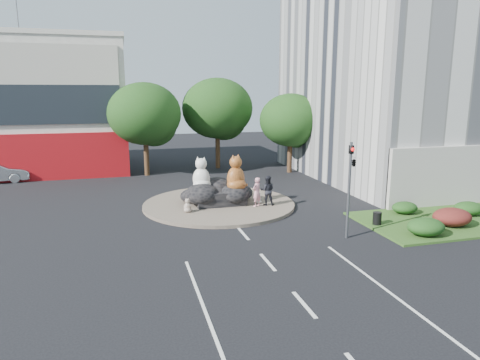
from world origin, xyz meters
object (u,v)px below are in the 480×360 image
Objects in this scene: kitten_calico at (187,205)px; kitten_white at (258,198)px; litter_bin at (377,218)px; pedestrian_pink at (257,192)px; cat_white at (201,173)px; pedestrian_dark at (267,191)px; cat_tabby at (236,172)px.

kitten_calico reaches higher than kitten_white.
kitten_calico is 11.15m from litter_bin.
pedestrian_pink is at bearing 136.41° from litter_bin.
litter_bin is (9.95, -5.02, -0.17)m from kitten_calico.
litter_bin is at bearing 103.93° from pedestrian_pink.
cat_white is 11.32m from litter_bin.
kitten_white is 0.94m from pedestrian_pink.
cat_white is at bearing 85.75° from kitten_calico.
cat_white reaches higher than litter_bin.
kitten_white is 0.91m from pedestrian_dark.
pedestrian_dark is at bearing -53.12° from cat_tabby.
pedestrian_dark is (1.89, -0.85, -1.13)m from cat_tabby.
cat_white is 2.47× the size of kitten_calico.
litter_bin is (5.14, -5.87, -0.11)m from kitten_white.
cat_white is 2.82m from kitten_calico.
cat_tabby is 3.93m from kitten_calico.
pedestrian_pink is 7.57m from litter_bin.
cat_tabby is 9.22m from litter_bin.
kitten_calico is (-1.24, -2.00, -1.56)m from cat_white.
pedestrian_pink is at bearing 27.54° from pedestrian_dark.
pedestrian_dark is (4.01, -1.69, -1.04)m from cat_white.
litter_bin is at bearing 148.50° from pedestrian_dark.
kitten_white is at bearing 37.65° from kitten_calico.
cat_white is at bearing -5.63° from pedestrian_dark.
litter_bin is at bearing -75.30° from kitten_white.
pedestrian_dark is at bearing -76.82° from kitten_white.
cat_tabby is 1.89m from pedestrian_pink.
pedestrian_pink is 2.65× the size of litter_bin.
kitten_calico is at bearing 20.58° from pedestrian_dark.
pedestrian_dark is at bearing 157.90° from pedestrian_pink.
kitten_calico is (-3.37, -1.17, -1.65)m from cat_tabby.
cat_white is 0.92× the size of cat_tabby.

